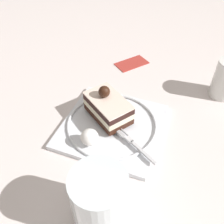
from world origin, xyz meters
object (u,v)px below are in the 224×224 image
(folded_napkin, at_px, (132,63))
(fork, at_px, (134,144))
(cake_slice, at_px, (108,107))
(whipped_cream_dollop, at_px, (89,137))
(drink_glass_far, at_px, (100,203))
(dessert_plate, at_px, (112,125))

(folded_napkin, bearing_deg, fork, -161.45)
(cake_slice, relative_size, folded_napkin, 1.31)
(whipped_cream_dollop, height_order, folded_napkin, whipped_cream_dollop)
(cake_slice, distance_m, whipped_cream_dollop, 0.08)
(whipped_cream_dollop, bearing_deg, drink_glass_far, -148.69)
(dessert_plate, relative_size, whipped_cream_dollop, 5.91)
(cake_slice, bearing_deg, fork, -126.41)
(fork, bearing_deg, dessert_plate, 56.79)
(cake_slice, bearing_deg, folded_napkin, 5.26)
(whipped_cream_dollop, distance_m, drink_glass_far, 0.14)
(whipped_cream_dollop, relative_size, folded_napkin, 0.38)
(dessert_plate, distance_m, whipped_cream_dollop, 0.07)
(fork, height_order, drink_glass_far, drink_glass_far)
(dessert_plate, distance_m, fork, 0.07)
(dessert_plate, height_order, folded_napkin, dessert_plate)
(drink_glass_far, bearing_deg, dessert_plate, 15.90)
(fork, distance_m, folded_napkin, 0.30)
(dessert_plate, height_order, drink_glass_far, drink_glass_far)
(dessert_plate, relative_size, folded_napkin, 2.24)
(cake_slice, height_order, whipped_cream_dollop, cake_slice)
(dessert_plate, bearing_deg, drink_glass_far, -164.10)
(dessert_plate, height_order, fork, fork)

